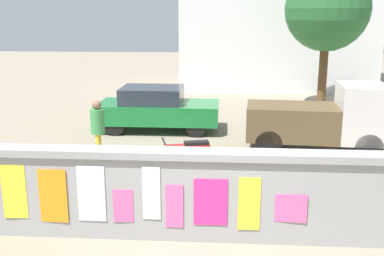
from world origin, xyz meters
TOP-DOWN VIEW (x-y plane):
  - ground at (0.00, 8.00)m, footprint 60.00×60.00m
  - poster_wall at (-0.01, -0.00)m, footprint 8.51×0.42m
  - auto_rickshaw_truck at (2.99, 5.21)m, footprint 3.70×1.77m
  - car_parked at (-1.78, 7.20)m, footprint 3.81×1.72m
  - motorcycle at (-0.42, 3.04)m, footprint 1.87×0.68m
  - bicycle_near at (-1.11, 1.06)m, footprint 1.66×0.59m
  - person_walking at (-2.72, 3.67)m, footprint 0.38×0.38m
  - tree_roadside at (4.21, 11.30)m, footprint 3.22×3.22m

SIDE VIEW (x-z plane):
  - ground at x=0.00m, z-range 0.00..0.00m
  - bicycle_near at x=-1.11m, z-range -0.11..0.84m
  - motorcycle at x=-0.42m, z-range 0.03..0.90m
  - car_parked at x=-1.78m, z-range 0.03..1.43m
  - poster_wall at x=-0.01m, z-range 0.02..1.55m
  - auto_rickshaw_truck at x=2.99m, z-range -0.02..1.83m
  - person_walking at x=-2.72m, z-range 0.18..1.80m
  - tree_roadside at x=4.21m, z-range 1.09..6.53m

